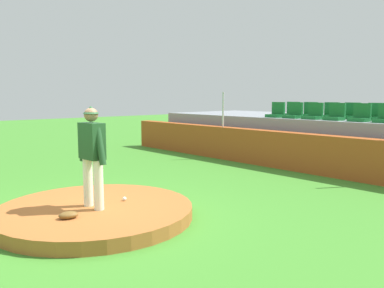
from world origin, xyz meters
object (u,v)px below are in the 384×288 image
(stadium_chair_3, at_px, (335,115))
(stadium_chair_8, at_px, (330,113))
(pitcher, at_px, (92,149))
(stadium_chair_9, at_px, (351,114))
(stadium_chair_0, at_px, (276,113))
(stadium_chair_10, at_px, (375,115))
(stadium_chair_2, at_px, (314,114))
(baseball, at_px, (124,199))
(stadium_chair_7, at_px, (309,112))
(stadium_chair_6, at_px, (291,112))
(stadium_chair_1, at_px, (294,113))
(fielding_glove, at_px, (68,215))
(stadium_chair_4, at_px, (360,116))

(stadium_chair_3, distance_m, stadium_chair_8, 1.11)
(pitcher, distance_m, stadium_chair_3, 7.58)
(stadium_chair_9, bearing_deg, stadium_chair_3, 89.19)
(stadium_chair_8, distance_m, stadium_chair_9, 0.68)
(stadium_chair_0, distance_m, stadium_chair_10, 2.95)
(stadium_chair_2, bearing_deg, baseball, 93.44)
(stadium_chair_2, distance_m, stadium_chair_7, 1.12)
(baseball, distance_m, stadium_chair_0, 7.29)
(stadium_chair_6, relative_size, stadium_chair_10, 1.00)
(stadium_chair_2, height_order, stadium_chair_3, same)
(stadium_chair_1, height_order, stadium_chair_2, same)
(baseball, height_order, stadium_chair_9, stadium_chair_9)
(stadium_chair_1, bearing_deg, stadium_chair_2, -179.55)
(stadium_chair_1, relative_size, stadium_chair_8, 1.00)
(baseball, bearing_deg, stadium_chair_2, 93.44)
(baseball, xyz_separation_m, stadium_chair_3, (0.28, 6.95, 1.32))
(fielding_glove, height_order, stadium_chair_6, stadium_chair_6)
(pitcher, distance_m, stadium_chair_8, 8.48)
(stadium_chair_1, bearing_deg, stadium_chair_6, -51.90)
(stadium_chair_6, bearing_deg, stadium_chair_8, -179.35)
(stadium_chair_2, xyz_separation_m, stadium_chair_6, (-1.39, 0.88, 0.00))
(stadium_chair_1, bearing_deg, pitcher, 98.60)
(stadium_chair_10, bearing_deg, stadium_chair_1, 23.42)
(stadium_chair_2, height_order, stadium_chair_7, same)
(stadium_chair_0, xyz_separation_m, stadium_chair_7, (0.67, 0.87, 0.00))
(stadium_chair_0, height_order, stadium_chair_1, same)
(baseball, bearing_deg, stadium_chair_8, 92.84)
(pitcher, relative_size, stadium_chair_7, 3.46)
(stadium_chair_0, xyz_separation_m, stadium_chair_8, (1.41, 0.89, 0.00))
(pitcher, bearing_deg, baseball, 89.48)
(fielding_glove, bearing_deg, stadium_chair_7, 25.63)
(stadium_chair_4, height_order, stadium_chair_6, same)
(stadium_chair_1, height_order, stadium_chair_9, same)
(baseball, distance_m, stadium_chair_3, 7.07)
(stadium_chair_10, bearing_deg, stadium_chair_7, 1.15)
(stadium_chair_4, xyz_separation_m, stadium_chair_8, (-1.41, 0.90, 0.00))
(stadium_chair_0, distance_m, stadium_chair_9, 2.27)
(stadium_chair_7, bearing_deg, baseball, 98.17)
(stadium_chair_1, height_order, stadium_chair_7, same)
(stadium_chair_8, height_order, stadium_chair_9, same)
(fielding_glove, bearing_deg, stadium_chair_3, 16.83)
(stadium_chair_0, bearing_deg, stadium_chair_10, -162.05)
(stadium_chair_9, bearing_deg, stadium_chair_10, 179.95)
(stadium_chair_3, xyz_separation_m, stadium_chair_4, (0.74, -0.01, 0.00))
(stadium_chair_6, bearing_deg, stadium_chair_1, 128.10)
(baseball, relative_size, stadium_chair_2, 0.15)
(stadium_chair_10, bearing_deg, stadium_chair_9, -0.05)
(stadium_chair_4, height_order, stadium_chair_9, same)
(stadium_chair_3, relative_size, stadium_chair_9, 1.00)
(stadium_chair_0, bearing_deg, stadium_chair_1, 179.06)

